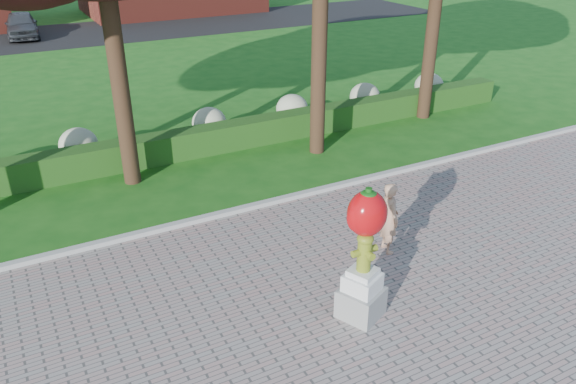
# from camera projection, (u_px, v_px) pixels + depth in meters

# --- Properties ---
(ground) EXTENTS (100.00, 100.00, 0.00)m
(ground) POSITION_uv_depth(u_px,v_px,m) (307.00, 274.00, 11.33)
(ground) COLOR #175314
(ground) RESTS_ON ground
(curb) EXTENTS (40.00, 0.18, 0.15)m
(curb) POSITION_uv_depth(u_px,v_px,m) (246.00, 209.00, 13.66)
(curb) COLOR #ADADA5
(curb) RESTS_ON ground
(lawn_hedge) EXTENTS (24.00, 0.70, 0.80)m
(lawn_hedge) POSITION_uv_depth(u_px,v_px,m) (190.00, 143.00, 16.68)
(lawn_hedge) COLOR #234E16
(lawn_hedge) RESTS_ON ground
(hydrangea_row) EXTENTS (20.10, 1.10, 0.99)m
(hydrangea_row) POSITION_uv_depth(u_px,v_px,m) (196.00, 125.00, 17.64)
(hydrangea_row) COLOR #AFB68B
(hydrangea_row) RESTS_ON ground
(street) EXTENTS (50.00, 8.00, 0.02)m
(street) POSITION_uv_depth(u_px,v_px,m) (74.00, 34.00, 33.42)
(street) COLOR black
(street) RESTS_ON ground
(hydrant_sculpture) EXTENTS (0.91, 0.91, 2.55)m
(hydrant_sculpture) POSITION_uv_depth(u_px,v_px,m) (364.00, 251.00, 9.53)
(hydrant_sculpture) COLOR gray
(hydrant_sculpture) RESTS_ON walkway
(woman) EXTENTS (0.48, 0.64, 1.59)m
(woman) POSITION_uv_depth(u_px,v_px,m) (389.00, 218.00, 11.71)
(woman) COLOR tan
(woman) RESTS_ON walkway
(parked_car) EXTENTS (1.93, 4.30, 1.43)m
(parked_car) POSITION_uv_depth(u_px,v_px,m) (22.00, 25.00, 32.23)
(parked_car) COLOR #3A3D41
(parked_car) RESTS_ON street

